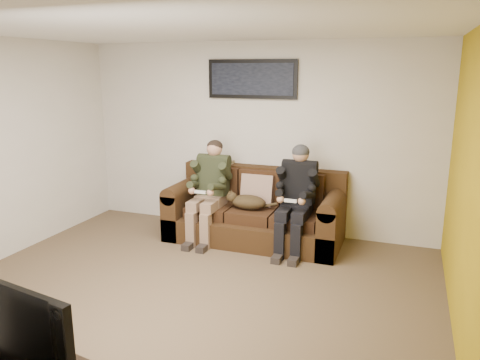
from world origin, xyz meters
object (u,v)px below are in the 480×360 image
at_px(framed_poster, 252,79).
at_px(television, 26,323).
at_px(person_right, 297,192).
at_px(cat, 247,202).
at_px(sofa, 256,213).
at_px(person_left, 210,185).

distance_m(framed_poster, television, 4.38).
distance_m(person_right, cat, 0.68).
bearing_deg(sofa, framed_poster, 117.47).
relative_size(sofa, framed_poster, 1.82).
height_order(person_left, framed_poster, framed_poster).
bearing_deg(framed_poster, person_left, -123.89).
relative_size(person_right, television, 1.26).
height_order(person_left, television, person_left).
distance_m(cat, television, 3.61).
xyz_separation_m(sofa, framed_poster, (-0.20, 0.38, 1.75)).
bearing_deg(cat, person_right, -0.66).
bearing_deg(person_left, person_right, 0.02).
relative_size(person_left, cat, 1.99).
bearing_deg(person_left, sofa, 18.02).
height_order(sofa, television, television).
bearing_deg(person_left, cat, 0.88).
distance_m(sofa, person_right, 0.73).
bearing_deg(framed_poster, person_right, -36.17).
xyz_separation_m(person_left, cat, (0.52, 0.01, -0.19)).
distance_m(person_left, television, 3.61).
distance_m(sofa, framed_poster, 1.80).
bearing_deg(cat, sofa, 69.53).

